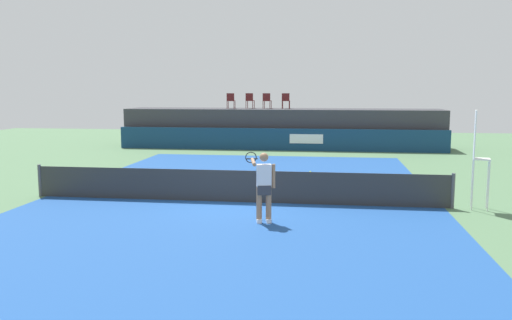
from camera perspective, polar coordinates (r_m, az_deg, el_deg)
name	(u,v)px	position (r m, az deg, el deg)	size (l,w,h in m)	color
ground_plane	(250,184)	(18.75, -0.62, -2.61)	(48.00, 48.00, 0.00)	#4C704C
court_inner	(235,202)	(15.85, -2.25, -4.51)	(12.00, 22.00, 0.00)	#1C478C
sponsor_wall	(279,139)	(29.01, 2.50, 2.22)	(18.00, 0.22, 1.20)	navy
spectator_platform	(282,128)	(30.75, 2.82, 3.46)	(18.00, 2.80, 2.20)	#38383D
spectator_chair_far_left	(231,100)	(30.85, -2.72, 6.44)	(0.45, 0.45, 0.89)	#561919
spectator_chair_left	(250,100)	(31.07, -0.67, 6.45)	(0.48, 0.48, 0.89)	#561919
spectator_chair_center	(267,100)	(30.78, 1.18, 6.44)	(0.47, 0.47, 0.89)	#561919
spectator_chair_right	(286,100)	(30.81, 3.22, 6.43)	(0.44, 0.44, 0.89)	#561919
umpire_chair	(478,153)	(15.89, 22.69, 0.73)	(0.52, 0.52, 2.76)	white
tennis_net	(235,186)	(15.76, -2.26, -2.83)	(12.40, 0.02, 0.95)	#2D2D2D
net_post_near	(40,180)	(17.91, -22.19, -2.04)	(0.10, 0.10, 1.00)	#4C4C51
net_post_far	(453,191)	(15.88, 20.37, -3.13)	(0.10, 0.10, 1.00)	#4C4C51
tennis_player	(264,185)	(13.28, 0.82, -2.67)	(0.89, 1.11, 1.77)	white
tennis_ball	(310,172)	(21.39, 5.84, -1.27)	(0.07, 0.07, 0.07)	#D8EA33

